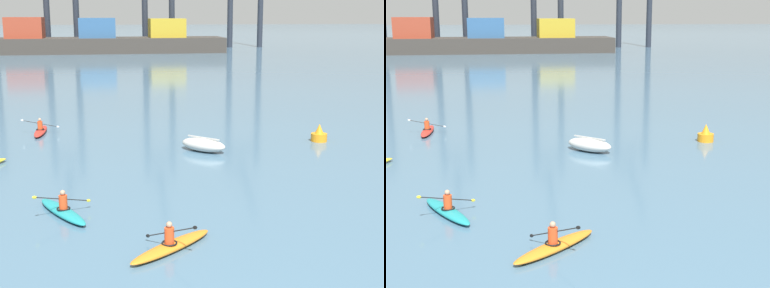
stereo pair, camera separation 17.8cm
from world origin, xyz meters
TOP-DOWN VIEW (x-y plane):
  - container_barge at (-4.31, 98.39)m, footprint 47.28×9.46m
  - capsized_dinghy at (1.68, 19.19)m, footprint 2.64×2.60m
  - channel_buoy at (8.56, 20.51)m, footprint 0.90×0.90m
  - kayak_orange at (-1.50, 6.94)m, footprint 2.99×2.65m
  - kayak_teal at (-4.97, 10.60)m, footprint 2.16×3.27m
  - kayak_red at (-7.22, 25.16)m, footprint 2.25×3.42m

SIDE VIEW (x-z plane):
  - kayak_orange at x=-1.50m, z-range -0.37..0.72m
  - kayak_teal at x=-4.97m, z-range -0.31..0.65m
  - kayak_red at x=-7.22m, z-range -0.30..0.65m
  - capsized_dinghy at x=1.68m, z-range -0.03..0.73m
  - channel_buoy at x=8.56m, z-range -0.14..0.86m
  - container_barge at x=-4.31m, z-range -0.99..5.55m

